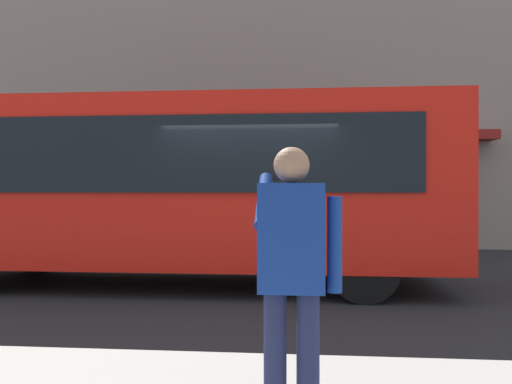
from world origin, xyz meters
TOP-DOWN VIEW (x-y plane):
  - ground_plane at (0.00, 0.00)m, footprint 60.00×60.00m
  - building_facade_far at (-0.02, -6.80)m, footprint 28.00×1.55m
  - red_bus at (1.40, -0.47)m, footprint 9.05×2.54m
  - pedestrian_photographer at (-0.71, 4.90)m, footprint 0.53×0.52m

SIDE VIEW (x-z plane):
  - ground_plane at x=0.00m, z-range 0.00..0.00m
  - pedestrian_photographer at x=-0.71m, z-range 0.29..1.99m
  - red_bus at x=1.40m, z-range 0.14..3.22m
  - building_facade_far at x=-0.02m, z-range -0.01..11.99m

